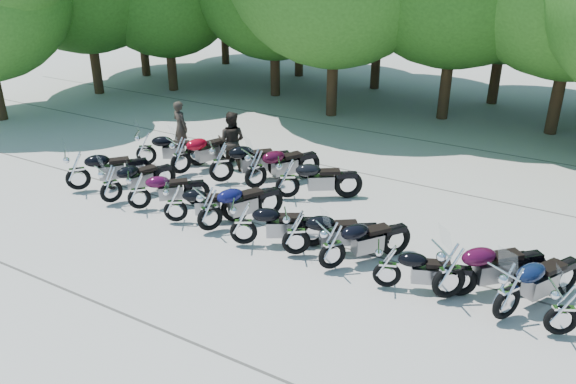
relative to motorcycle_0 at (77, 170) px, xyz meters
The scene contains 20 objects.
ground 6.49m from the motorcycle_0, ahead, with size 90.00×90.00×0.00m, color gray.
motorcycle_0 is the anchor object (origin of this frame).
motorcycle_1 1.44m from the motorcycle_0, ahead, with size 0.67×2.22×1.25m, color black, non-canonical shape.
motorcycle_2 2.39m from the motorcycle_0, ahead, with size 0.65×2.12×1.20m, color #3B0826, non-canonical shape.
motorcycle_3 3.72m from the motorcycle_0, ahead, with size 0.64×2.09×1.18m, color black, non-canonical shape.
motorcycle_4 4.77m from the motorcycle_0, ahead, with size 0.72×2.35×1.33m, color #0E0F3F, non-canonical shape.
motorcycle_5 5.88m from the motorcycle_0, ahead, with size 0.68×2.24×1.27m, color black, non-canonical shape.
motorcycle_6 7.17m from the motorcycle_0, ahead, with size 0.69×2.28×1.29m, color black, non-canonical shape.
motorcycle_7 8.15m from the motorcycle_0, ahead, with size 0.70×2.29×1.29m, color black, non-canonical shape.
motorcycle_8 9.44m from the motorcycle_0, ahead, with size 0.62×2.04×1.15m, color black, non-canonical shape.
motorcycle_9 10.64m from the motorcycle_0, ahead, with size 0.77×2.52×1.42m, color #370720, non-canonical shape.
motorcycle_10 11.77m from the motorcycle_0, ahead, with size 0.74×2.42×1.37m, color #0B1634, non-canonical shape.
motorcycle_11 12.73m from the motorcycle_0, ahead, with size 0.66×2.17×1.23m, color black, non-canonical shape.
motorcycle_12 2.50m from the motorcycle_0, 83.57° to the left, with size 0.68×2.25×1.27m, color black, non-canonical shape.
motorcycle_13 2.99m from the motorcycle_0, 54.35° to the left, with size 0.74×2.42×1.37m, color maroon, non-canonical shape.
motorcycle_14 4.08m from the motorcycle_0, 38.18° to the left, with size 0.77×2.54×1.44m, color black, non-canonical shape.
motorcycle_15 5.08m from the motorcycle_0, 31.56° to the left, with size 0.75×2.46×1.39m, color #3B081C, non-canonical shape.
motorcycle_16 6.02m from the motorcycle_0, 25.02° to the left, with size 0.72×2.37×1.34m, color black, non-canonical shape.
rider_0 4.07m from the motorcycle_0, 83.92° to the left, with size 0.66×0.43×1.80m, color black.
rider_1 4.62m from the motorcycle_0, 53.04° to the left, with size 0.91×0.71×1.87m, color black.
Camera 1 is at (6.17, -9.16, 6.67)m, focal length 35.00 mm.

